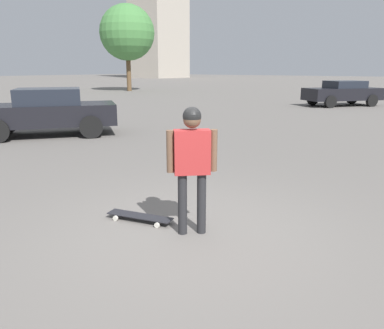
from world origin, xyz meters
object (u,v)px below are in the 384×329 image
skateboard (140,216)px  car_parked_near (47,111)px  person (192,156)px  car_parked_far (343,93)px

skateboard → car_parked_near: car_parked_near is taller
person → car_parked_far: bearing=56.8°
person → skateboard: (-0.14, 0.84, -0.99)m
car_parked_near → person: bearing=105.3°
car_parked_far → skateboard: bearing=45.0°
car_parked_near → car_parked_far: car_parked_near is taller
car_parked_far → person: bearing=47.5°
skateboard → car_parked_far: car_parked_far is taller
skateboard → car_parked_near: bearing=-39.1°
person → skateboard: bearing=145.9°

